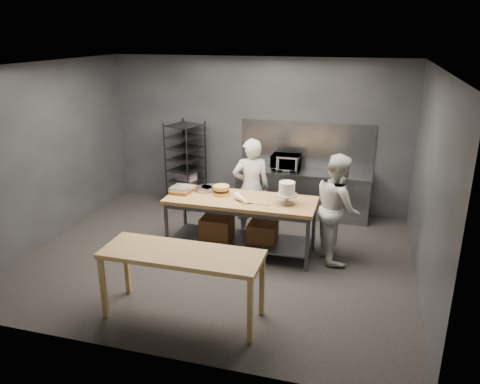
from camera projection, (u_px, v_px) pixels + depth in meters
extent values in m
plane|color=black|center=(219.00, 257.00, 7.56)|extent=(6.00, 6.00, 0.00)
cube|color=#4C4F54|center=(257.00, 134.00, 9.34)|extent=(6.00, 0.04, 3.00)
cube|color=#99673D|center=(241.00, 200.00, 7.48)|extent=(2.40, 0.90, 0.06)
cube|color=#47494C|center=(241.00, 240.00, 7.70)|extent=(2.25, 0.75, 0.03)
cylinder|color=#47494C|center=(167.00, 228.00, 7.56)|extent=(0.06, 0.06, 0.86)
cylinder|color=#47494C|center=(185.00, 211.00, 8.27)|extent=(0.06, 0.06, 0.86)
cylinder|color=#47494C|center=(307.00, 245.00, 6.98)|extent=(0.06, 0.06, 0.86)
cylinder|color=#47494C|center=(314.00, 225.00, 7.69)|extent=(0.06, 0.06, 0.86)
cube|color=brown|center=(217.00, 228.00, 7.71)|extent=(0.50, 0.40, 0.35)
cube|color=brown|center=(263.00, 232.00, 7.60)|extent=(0.45, 0.38, 0.30)
cube|color=#A27543|center=(182.00, 254.00, 5.73)|extent=(2.00, 0.70, 0.06)
cube|color=#A27543|center=(103.00, 288.00, 5.85)|extent=(0.06, 0.06, 0.84)
cube|color=#A27543|center=(127.00, 266.00, 6.39)|extent=(0.06, 0.06, 0.84)
cube|color=#A27543|center=(250.00, 311.00, 5.36)|extent=(0.06, 0.06, 0.84)
cube|color=#A27543|center=(262.00, 285.00, 5.90)|extent=(0.06, 0.06, 0.84)
cube|color=slate|center=(303.00, 172.00, 8.99)|extent=(2.60, 0.60, 0.04)
cube|color=slate|center=(302.00, 194.00, 9.14)|extent=(2.56, 0.56, 0.86)
cube|color=slate|center=(306.00, 145.00, 9.11)|extent=(2.60, 0.02, 0.90)
cube|color=black|center=(186.00, 164.00, 9.53)|extent=(0.76, 0.79, 1.75)
cube|color=silver|center=(186.00, 180.00, 9.64)|extent=(0.43, 0.34, 0.45)
imported|color=silver|center=(251.00, 188.00, 8.09)|extent=(0.75, 0.61, 1.76)
imported|color=beige|center=(337.00, 208.00, 7.26)|extent=(0.90, 1.01, 1.71)
imported|color=black|center=(286.00, 162.00, 9.02)|extent=(0.54, 0.37, 0.30)
cylinder|color=#A79E86|center=(286.00, 203.00, 7.24)|extent=(0.20, 0.20, 0.02)
cylinder|color=#A79E86|center=(287.00, 199.00, 7.22)|extent=(0.06, 0.06, 0.12)
cylinder|color=#A79E86|center=(287.00, 195.00, 7.19)|extent=(0.34, 0.34, 0.02)
cylinder|color=white|center=(287.00, 188.00, 7.16)|extent=(0.25, 0.25, 0.20)
cylinder|color=gold|center=(221.00, 193.00, 7.62)|extent=(0.26, 0.26, 0.06)
cylinder|color=black|center=(221.00, 190.00, 7.61)|extent=(0.26, 0.26, 0.04)
cylinder|color=gold|center=(221.00, 187.00, 7.59)|extent=(0.26, 0.26, 0.06)
cylinder|color=gray|center=(204.00, 189.00, 7.79)|extent=(0.28, 0.28, 0.07)
cylinder|color=gray|center=(210.00, 188.00, 7.83)|extent=(0.30, 0.30, 0.07)
cone|color=white|center=(242.00, 199.00, 7.27)|extent=(0.35, 0.36, 0.12)
cube|color=slate|center=(261.00, 205.00, 7.20)|extent=(0.28, 0.02, 0.00)
cube|color=black|center=(250.00, 203.00, 7.25)|extent=(0.09, 0.02, 0.02)
cube|color=#9C6A1F|center=(180.00, 192.00, 7.68)|extent=(0.30, 0.20, 0.05)
cube|color=silver|center=(180.00, 189.00, 7.66)|extent=(0.31, 0.21, 0.06)
cube|color=#9C6A1F|center=(184.00, 190.00, 7.78)|extent=(0.30, 0.20, 0.05)
cube|color=silver|center=(183.00, 187.00, 7.76)|extent=(0.31, 0.21, 0.06)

